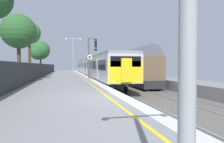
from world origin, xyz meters
TOP-DOWN VIEW (x-y plane):
  - ground at (2.64, 0.00)m, footprint 17.40×110.00m
  - commuter_train_at_platform at (2.10, 26.03)m, footprint 2.83×42.00m
  - freight_train_adjacent_track at (6.10, 21.40)m, footprint 2.60×25.26m
  - signal_gantry at (0.63, 14.91)m, footprint 1.10×0.24m
  - speed_limit_sign at (0.25, 12.88)m, footprint 0.59×0.08m
  - platform_lamp_mid at (-1.38, 16.94)m, footprint 2.00×0.20m
  - background_tree_left at (-7.06, 13.96)m, footprint 3.64×3.64m
  - background_tree_centre at (-7.08, 20.07)m, footprint 3.00×3.00m
  - background_tree_back at (-7.91, 38.21)m, footprint 4.21×4.10m

SIDE VIEW (x-z plane):
  - ground at x=2.64m, z-range -1.21..0.00m
  - commuter_train_at_platform at x=2.10m, z-range -0.64..3.17m
  - freight_train_adjacent_track at x=6.10m, z-range -0.79..3.82m
  - speed_limit_sign at x=0.25m, z-range 0.37..3.12m
  - signal_gantry at x=0.63m, z-range 0.60..5.37m
  - platform_lamp_mid at x=-1.38m, z-range 0.49..5.52m
  - background_tree_back at x=-7.91m, z-range 1.23..8.16m
  - background_tree_left at x=-7.06m, z-range 1.55..8.51m
  - background_tree_centre at x=-7.08m, z-range 2.06..9.48m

